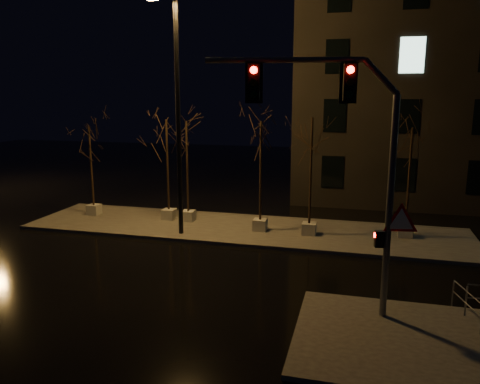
# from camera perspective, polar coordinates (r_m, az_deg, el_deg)

# --- Properties ---
(ground) EXTENTS (90.00, 90.00, 0.00)m
(ground) POSITION_cam_1_polar(r_m,az_deg,el_deg) (18.12, -4.45, -9.89)
(ground) COLOR black
(ground) RESTS_ON ground
(median) EXTENTS (22.00, 5.00, 0.15)m
(median) POSITION_cam_1_polar(r_m,az_deg,el_deg) (23.54, 0.30, -4.53)
(median) COLOR #413E3A
(median) RESTS_ON ground
(sidewalk_corner) EXTENTS (7.00, 5.00, 0.15)m
(sidewalk_corner) POSITION_cam_1_polar(r_m,az_deg,el_deg) (14.18, 21.61, -16.85)
(sidewalk_corner) COLOR #413E3A
(sidewalk_corner) RESTS_ON ground
(tree_0) EXTENTS (1.80, 1.80, 4.97)m
(tree_0) POSITION_cam_1_polar(r_m,az_deg,el_deg) (26.68, -17.83, 5.26)
(tree_0) COLOR #A4A399
(tree_0) RESTS_ON median
(tree_1) EXTENTS (1.80, 1.80, 5.43)m
(tree_1) POSITION_cam_1_polar(r_m,az_deg,el_deg) (24.63, -8.92, 6.01)
(tree_1) COLOR #A4A399
(tree_1) RESTS_ON median
(tree_2) EXTENTS (1.80, 1.80, 5.38)m
(tree_2) POSITION_cam_1_polar(r_m,az_deg,el_deg) (24.15, -6.52, 5.88)
(tree_2) COLOR #A4A399
(tree_2) RESTS_ON median
(tree_3) EXTENTS (1.80, 1.80, 5.46)m
(tree_3) POSITION_cam_1_polar(r_m,az_deg,el_deg) (22.28, 2.55, 5.61)
(tree_3) COLOR #A4A399
(tree_3) RESTS_ON median
(tree_4) EXTENTS (1.80, 1.80, 5.67)m
(tree_4) POSITION_cam_1_polar(r_m,az_deg,el_deg) (21.84, 8.73, 5.78)
(tree_4) COLOR #A4A399
(tree_4) RESTS_ON median
(tree_5) EXTENTS (1.80, 1.80, 5.22)m
(tree_5) POSITION_cam_1_polar(r_m,az_deg,el_deg) (22.60, 20.11, 4.54)
(tree_5) COLOR #A4A399
(tree_5) RESTS_ON median
(traffic_signal_mast) EXTENTS (6.09, 1.17, 7.53)m
(traffic_signal_mast) POSITION_cam_1_polar(r_m,az_deg,el_deg) (13.58, 13.15, 4.81)
(traffic_signal_mast) COLOR #5A5C62
(traffic_signal_mast) RESTS_ON sidewalk_corner
(streetlight_main) EXTENTS (2.72, 0.40, 10.92)m
(streetlight_main) POSITION_cam_1_polar(r_m,az_deg,el_deg) (21.83, -7.60, 11.06)
(streetlight_main) COLOR black
(streetlight_main) RESTS_ON median
(guard_rail_b) EXTENTS (0.49, 1.78, 0.87)m
(guard_rail_b) POSITION_cam_1_polar(r_m,az_deg,el_deg) (15.62, 25.92, -11.92)
(guard_rail_b) COLOR #5A5C62
(guard_rail_b) RESTS_ON sidewalk_corner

